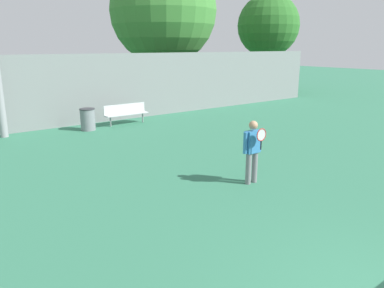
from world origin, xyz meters
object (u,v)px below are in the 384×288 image
Objects in this scene: tennis_player at (253,148)px; tree_dark_dense at (268,26)px; tree_green_tall at (163,11)px; trash_bin at (88,119)px; bench_courtside_near at (126,112)px.

tennis_player is 0.23× the size of tree_dark_dense.
tennis_player is at bearing -114.54° from tree_green_tall.
trash_bin is 16.98m from tree_dark_dense.
trash_bin is at bearing 97.35° from tennis_player.
tennis_player is 8.40m from trash_bin.
tree_dark_dense is (14.84, 13.02, 3.84)m from tennis_player.
trash_bin is (-1.80, -0.15, -0.11)m from bench_courtside_near.
tree_dark_dense reaches higher than bench_courtside_near.
bench_courtside_near is at bearing -136.72° from tree_green_tall.
tennis_player reaches higher than trash_bin.
tree_green_tall is (7.04, 5.08, 4.90)m from trash_bin.
tennis_player is at bearing -96.01° from bench_courtside_near.
tree_green_tall is 8.74m from tree_dark_dense.
tennis_player is 1.79× the size of trash_bin.
tennis_player is 20.11m from tree_dark_dense.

